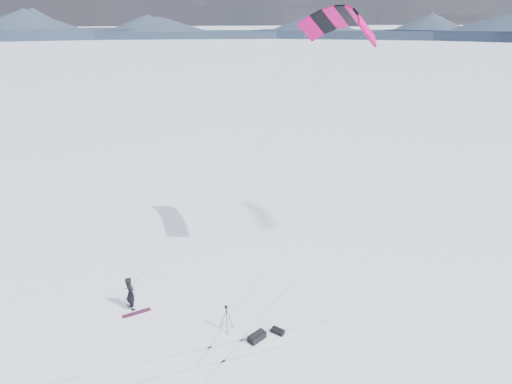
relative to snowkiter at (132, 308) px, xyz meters
name	(u,v)px	position (x,y,z in m)	size (l,w,h in m)	color
ground	(206,344)	(2.98, -3.88, 0.00)	(1800.00, 1800.00, 0.00)	white
horizon_hills	(201,262)	(2.98, -3.88, 4.40)	(704.47, 706.88, 10.09)	#1C2839
snow_tracks	(163,353)	(1.00, -3.79, 0.00)	(13.93, 9.84, 0.01)	#AEBCE4
snowkiter	(132,308)	(0.00, 0.00, 0.00)	(0.68, 0.45, 1.88)	black
snowboard	(137,313)	(0.16, -0.49, 0.02)	(1.45, 0.27, 0.04)	#61183D
tripod	(226,315)	(4.17, -3.27, 0.89)	(0.63, 0.61, 1.39)	black
gear_bag_a	(257,337)	(5.31, -4.43, 0.17)	(0.97, 0.73, 0.39)	black
gear_bag_b	(278,331)	(6.40, -4.34, 0.13)	(0.63, 0.69, 0.29)	black
power_kite	(341,24)	(11.61, 0.69, 13.75)	(12.82, 5.81, 13.39)	#D3045D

